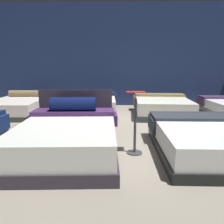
# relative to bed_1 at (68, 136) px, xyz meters

# --- Properties ---
(ground_plane) EXTENTS (18.00, 18.00, 0.02)m
(ground_plane) POSITION_rel_bed_1_xyz_m (1.04, 1.25, -0.28)
(ground_plane) COLOR gray
(showroom_back_wall) EXTENTS (18.00, 0.06, 3.50)m
(showroom_back_wall) POSITION_rel_bed_1_xyz_m (1.04, 4.62, 1.48)
(showroom_back_wall) COLOR navy
(showroom_back_wall) RESTS_ON ground_plane
(bed_1) EXTENTS (1.64, 2.12, 0.91)m
(bed_1) POSITION_rel_bed_1_xyz_m (0.00, 0.00, 0.00)
(bed_1) COLOR #312A36
(bed_1) RESTS_ON ground_plane
(bed_2) EXTENTS (1.56, 2.02, 0.48)m
(bed_2) POSITION_rel_bed_1_xyz_m (2.16, 0.03, -0.05)
(bed_2) COLOR black
(bed_2) RESTS_ON ground_plane
(bed_4) EXTENTS (1.49, 2.04, 0.63)m
(bed_4) POSITION_rel_bed_1_xyz_m (-2.13, 2.92, -0.05)
(bed_4) COLOR #2E322D
(bed_4) RESTS_ON ground_plane
(bed_5) EXTENTS (1.57, 2.02, 0.58)m
(bed_5) POSITION_rel_bed_1_xyz_m (0.01, 2.89, -0.01)
(bed_5) COLOR #584F5F
(bed_5) RESTS_ON ground_plane
(bed_6) EXTENTS (1.67, 1.99, 0.53)m
(bed_6) POSITION_rel_bed_1_xyz_m (2.06, 2.90, -0.03)
(bed_6) COLOR #2A333A
(bed_6) RESTS_ON ground_plane
(price_sign) EXTENTS (0.28, 0.24, 0.97)m
(price_sign) POSITION_rel_bed_1_xyz_m (1.04, -0.02, 0.10)
(price_sign) COLOR #3F3F44
(price_sign) RESTS_ON ground_plane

